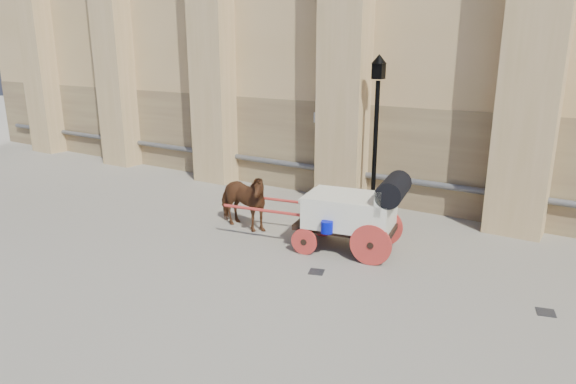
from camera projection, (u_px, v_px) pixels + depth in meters
The scene contains 6 objects.
ground at pixel (310, 245), 12.51m from camera, with size 90.00×90.00×0.00m, color #6C6559.
horse at pixel (241, 200), 13.41m from camera, with size 0.84×1.84×1.56m, color brown.
carriage at pixel (356, 210), 11.85m from camera, with size 4.48×1.90×1.90m.
street_lamp at pixel (376, 131), 14.29m from camera, with size 0.42×0.42×4.47m.
drain_grate_near at pixel (316, 272), 11.00m from camera, with size 0.32×0.32×0.01m, color black.
drain_grate_far at pixel (546, 312), 9.32m from camera, with size 0.32×0.32×0.01m, color black.
Camera 1 is at (5.84, -10.13, 4.67)m, focal length 32.00 mm.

